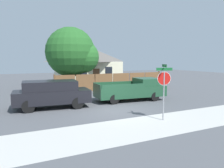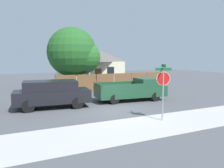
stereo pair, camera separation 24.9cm
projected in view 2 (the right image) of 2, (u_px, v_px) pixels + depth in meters
ground_plane at (114, 110)px, 13.85m from camera, size 80.00×80.00×0.00m
sidewalk_strip at (146, 126)px, 10.61m from camera, size 36.00×3.20×0.01m
wooden_fence at (114, 82)px, 23.19m from camera, size 12.38×0.12×1.82m
house at (89, 63)px, 31.13m from camera, size 8.48×7.60×5.06m
oak_tree at (75, 53)px, 22.50m from camera, size 5.33×5.08×6.50m
red_suv at (52, 93)px, 14.48m from camera, size 5.03×2.43×1.82m
orange_pickup at (133, 90)px, 17.12m from camera, size 5.62×2.56×1.72m
stop_sign at (163, 83)px, 11.37m from camera, size 0.79×0.72×2.98m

